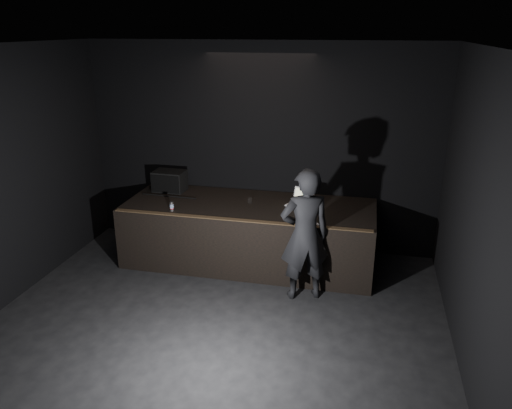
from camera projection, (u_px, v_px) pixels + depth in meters
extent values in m
plane|color=black|center=(195.00, 361.00, 5.85)|extent=(7.00, 7.00, 0.00)
cube|color=black|center=(260.00, 148.00, 8.47)|extent=(6.00, 0.10, 3.50)
cube|color=black|center=(494.00, 249.00, 4.63)|extent=(0.10, 7.00, 3.50)
cube|color=black|center=(180.00, 49.00, 4.66)|extent=(6.00, 7.00, 0.04)
cube|color=black|center=(249.00, 233.00, 8.18)|extent=(4.00, 1.50, 1.00)
cube|color=brown|center=(238.00, 220.00, 7.36)|extent=(3.92, 0.10, 0.01)
cube|color=black|center=(170.00, 181.00, 8.62)|extent=(0.54, 0.39, 0.35)
cube|color=black|center=(165.00, 184.00, 8.44)|extent=(0.49, 0.03, 0.29)
cylinder|color=black|center=(169.00, 196.00, 8.37)|extent=(0.98, 0.06, 0.02)
cube|color=silver|center=(299.00, 205.00, 7.94)|extent=(0.43, 0.37, 0.02)
cube|color=silver|center=(299.00, 205.00, 7.93)|extent=(0.34, 0.25, 0.00)
cube|color=silver|center=(304.00, 195.00, 8.02)|extent=(0.37, 0.21, 0.23)
cube|color=#D77F3F|center=(304.00, 196.00, 8.01)|extent=(0.32, 0.17, 0.19)
cylinder|color=silver|center=(172.00, 206.00, 7.71)|extent=(0.06, 0.06, 0.14)
cylinder|color=navy|center=(172.00, 206.00, 7.71)|extent=(0.06, 0.06, 0.06)
cylinder|color=red|center=(172.00, 208.00, 7.72)|extent=(0.06, 0.06, 0.01)
cylinder|color=white|center=(250.00, 201.00, 8.05)|extent=(0.07, 0.07, 0.09)
cube|color=white|center=(316.00, 224.00, 7.19)|extent=(0.13, 0.13, 0.03)
imported|color=black|center=(305.00, 235.00, 6.94)|extent=(0.82, 0.68, 1.92)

